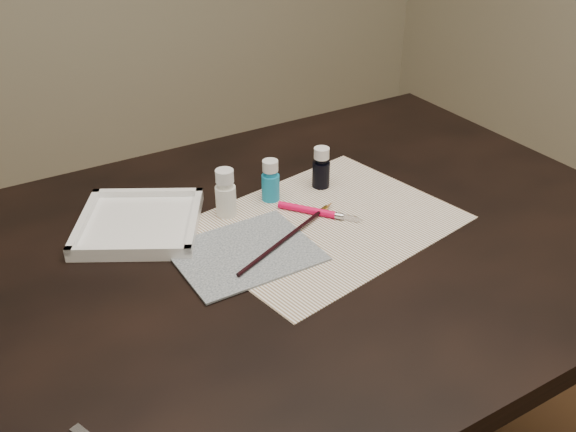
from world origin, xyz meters
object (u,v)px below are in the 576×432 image
paper (324,223)px  canvas (245,253)px  palette_tray (139,222)px  paint_bottle_cyan (270,181)px  paint_bottle_navy (321,168)px  paint_bottle_white (225,193)px

paper → canvas: canvas is taller
canvas → palette_tray: bearing=125.8°
paint_bottle_cyan → paint_bottle_navy: paint_bottle_navy is taller
paper → paint_bottle_white: bearing=139.5°
paint_bottle_white → paper: bearing=-40.5°
paint_bottle_cyan → palette_tray: (-0.25, 0.03, -0.03)m
paint_bottle_navy → canvas: bearing=-150.9°
paper → palette_tray: palette_tray is taller
paint_bottle_cyan → palette_tray: bearing=173.1°
paper → palette_tray: 0.33m
paint_bottle_white → paint_bottle_cyan: paint_bottle_white is taller
paper → canvas: size_ratio=1.99×
paper → paint_bottle_cyan: 0.14m
paint_bottle_cyan → paint_bottle_navy: size_ratio=0.99×
paint_bottle_cyan → paint_bottle_navy: 0.11m
paint_bottle_cyan → canvas: bearing=-132.8°
canvas → paint_bottle_navy: bearing=29.1°
canvas → paint_bottle_white: 0.14m
palette_tray → paint_bottle_cyan: bearing=-6.9°
canvas → paint_bottle_cyan: size_ratio=2.74×
paint_bottle_cyan → paint_bottle_white: bearing=-175.8°
canvas → palette_tray: size_ratio=1.10×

